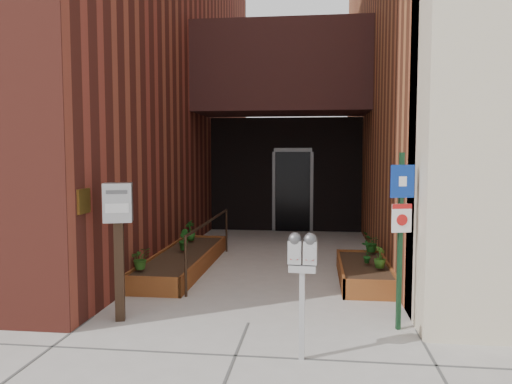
% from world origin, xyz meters
% --- Properties ---
extents(ground, '(80.00, 80.00, 0.00)m').
position_xyz_m(ground, '(0.00, 0.00, 0.00)').
color(ground, '#9E9991').
rests_on(ground, ground).
extents(architecture, '(20.00, 14.60, 10.00)m').
position_xyz_m(architecture, '(-0.18, 6.89, 4.98)').
color(architecture, maroon).
rests_on(architecture, ground).
extents(planter_left, '(0.90, 3.60, 0.30)m').
position_xyz_m(planter_left, '(-1.55, 2.70, 0.13)').
color(planter_left, brown).
rests_on(planter_left, ground).
extents(planter_right, '(0.80, 2.20, 0.30)m').
position_xyz_m(planter_right, '(1.60, 2.20, 0.13)').
color(planter_right, brown).
rests_on(planter_right, ground).
extents(handrail, '(0.04, 3.34, 0.90)m').
position_xyz_m(handrail, '(-1.05, 2.65, 0.75)').
color(handrail, black).
rests_on(handrail, ground).
extents(parking_meter, '(0.29, 0.14, 1.30)m').
position_xyz_m(parking_meter, '(0.68, -1.00, 1.00)').
color(parking_meter, '#B6B5B8').
rests_on(parking_meter, ground).
extents(sign_post, '(0.28, 0.10, 2.09)m').
position_xyz_m(sign_post, '(1.79, -0.02, 1.29)').
color(sign_post, '#13351D').
rests_on(sign_post, ground).
extents(payment_dropbox, '(0.40, 0.34, 1.72)m').
position_xyz_m(payment_dropbox, '(-1.60, -0.10, 1.24)').
color(payment_dropbox, black).
rests_on(payment_dropbox, ground).
extents(shrub_left_a, '(0.42, 0.42, 0.34)m').
position_xyz_m(shrub_left_a, '(-1.85, 1.35, 0.47)').
color(shrub_left_a, '#2A5D1A').
rests_on(shrub_left_a, planter_left).
extents(shrub_left_b, '(0.28, 0.28, 0.39)m').
position_xyz_m(shrub_left_b, '(-1.60, 2.89, 0.49)').
color(shrub_left_b, '#184E16').
rests_on(shrub_left_b, planter_left).
extents(shrub_left_c, '(0.29, 0.29, 0.37)m').
position_xyz_m(shrub_left_c, '(-1.72, 3.89, 0.48)').
color(shrub_left_c, '#1C5618').
rests_on(shrub_left_c, planter_left).
extents(shrub_left_d, '(0.26, 0.26, 0.35)m').
position_xyz_m(shrub_left_d, '(-1.85, 4.30, 0.48)').
color(shrub_left_d, '#165017').
rests_on(shrub_left_d, planter_left).
extents(shrub_right_a, '(0.26, 0.26, 0.33)m').
position_xyz_m(shrub_right_a, '(1.81, 1.89, 0.47)').
color(shrub_right_a, '#2C631C').
rests_on(shrub_right_a, planter_right).
extents(shrub_right_b, '(0.27, 0.27, 0.38)m').
position_xyz_m(shrub_right_b, '(1.65, 2.19, 0.49)').
color(shrub_right_b, '#19571C').
rests_on(shrub_right_b, planter_right).
extents(shrub_right_c, '(0.35, 0.35, 0.36)m').
position_xyz_m(shrub_right_c, '(1.81, 3.10, 0.48)').
color(shrub_right_c, '#174F16').
rests_on(shrub_right_c, planter_right).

